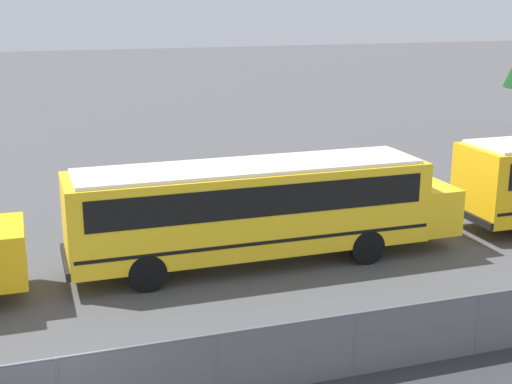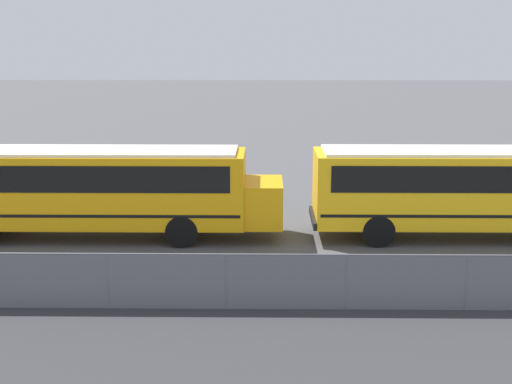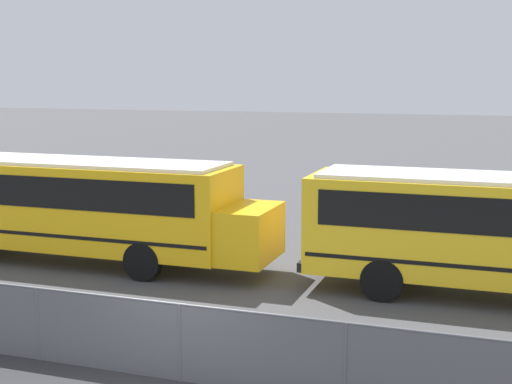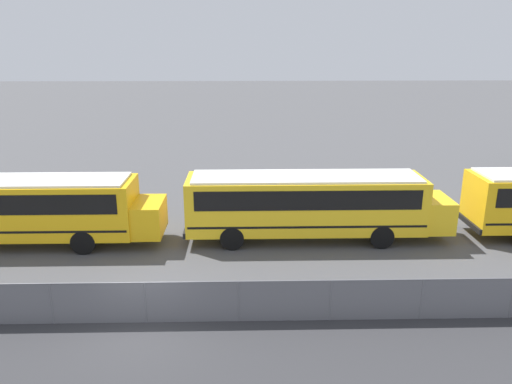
{
  "view_description": "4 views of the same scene",
  "coord_description": "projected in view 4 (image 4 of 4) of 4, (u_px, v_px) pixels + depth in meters",
  "views": [
    {
      "loc": [
        -0.22,
        -12.2,
        7.77
      ],
      "look_at": [
        5.92,
        6.27,
        2.43
      ],
      "focal_mm": 50.0,
      "sensor_mm": 36.0,
      "label": 1
    },
    {
      "loc": [
        -14.06,
        -17.0,
        6.72
      ],
      "look_at": [
        -14.38,
        6.53,
        1.62
      ],
      "focal_mm": 50.0,
      "sensor_mm": 36.0,
      "label": 2
    },
    {
      "loc": [
        5.26,
        -11.04,
        5.4
      ],
      "look_at": [
        -0.83,
        6.56,
        2.43
      ],
      "focal_mm": 50.0,
      "sensor_mm": 36.0,
      "label": 3
    },
    {
      "loc": [
        3.24,
        -14.47,
        8.88
      ],
      "look_at": [
        3.75,
        7.04,
        2.3
      ],
      "focal_mm": 35.0,
      "sensor_mm": 36.0,
      "label": 4
    }
  ],
  "objects": [
    {
      "name": "school_bus_3",
      "position": [
        19.0,
        206.0,
        22.09
      ],
      "size": [
        12.07,
        2.58,
        3.06
      ],
      "color": "yellow",
      "rests_on": "ground_plane"
    },
    {
      "name": "ground_plane",
      "position": [
        147.0,
        322.0,
        16.36
      ],
      "size": [
        200.0,
        200.0,
        0.0
      ],
      "primitive_type": "plane",
      "color": "#4C4C4F"
    },
    {
      "name": "school_bus_4",
      "position": [
        311.0,
        201.0,
        22.68
      ],
      "size": [
        12.07,
        2.58,
        3.06
      ],
      "color": "yellow",
      "rests_on": "ground_plane"
    },
    {
      "name": "fence",
      "position": [
        145.0,
        302.0,
        16.14
      ],
      "size": [
        114.3,
        0.07,
        1.46
      ],
      "color": "#9EA0A5",
      "rests_on": "ground_plane"
    }
  ]
}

